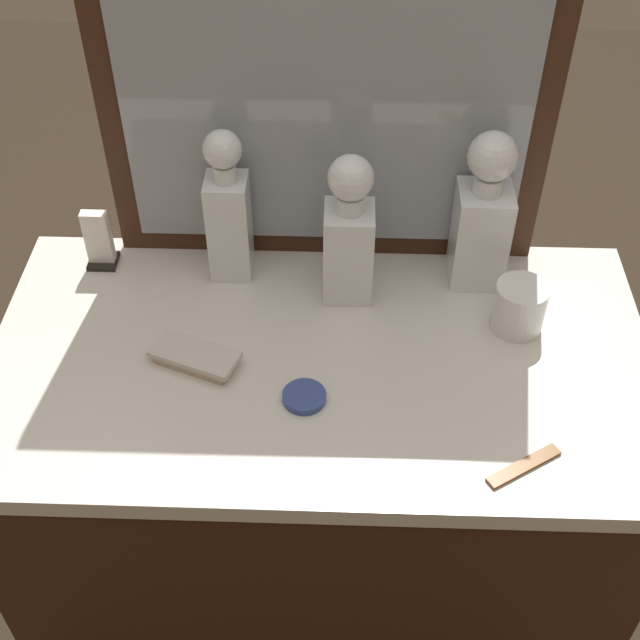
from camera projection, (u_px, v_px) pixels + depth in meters
ground_plane at (320, 611)px, 1.94m from camera, size 6.00×6.00×0.00m
dresser at (320, 506)px, 1.65m from camera, size 1.06×0.58×0.84m
dresser_mirror at (326, 71)px, 1.31m from camera, size 0.73×0.03×0.70m
crystal_decanter_right at (482, 224)px, 1.42m from camera, size 0.09×0.09×0.29m
crystal_decanter_rear at (229, 219)px, 1.43m from camera, size 0.07×0.07×0.28m
crystal_decanter_far_left at (349, 241)px, 1.39m from camera, size 0.08×0.08×0.27m
crystal_tumbler_left at (519, 309)px, 1.38m from camera, size 0.08×0.08×0.08m
silver_brush_center at (195, 357)px, 1.34m from camera, size 0.15×0.11×0.02m
porcelain_dish at (304, 397)px, 1.29m from camera, size 0.07×0.07×0.01m
tortoiseshell_comb at (524, 466)px, 1.20m from camera, size 0.11×0.08×0.01m
napkin_holder at (99, 242)px, 1.49m from camera, size 0.05×0.05×0.11m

